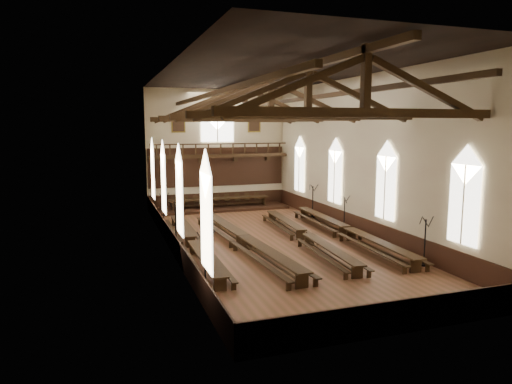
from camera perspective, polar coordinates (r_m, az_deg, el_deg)
ground at (r=27.69m, az=1.81°, el=-6.21°), size 26.00×26.00×0.00m
room_walls at (r=26.82m, az=1.87°, el=7.28°), size 26.00×26.00×26.00m
wainscot_band at (r=27.55m, az=1.82°, el=-5.00°), size 12.00×26.00×1.20m
side_windows at (r=27.00m, az=1.85°, el=1.50°), size 11.85×19.80×4.50m
end_window at (r=39.15m, az=-4.86°, el=8.67°), size 2.80×0.12×3.80m
minstrels_gallery at (r=39.04m, az=-4.72°, el=3.80°), size 11.80×1.24×3.70m
portraits at (r=39.15m, az=-4.86°, el=8.49°), size 7.75×0.09×1.45m
roof_trusses at (r=26.85m, az=1.89°, el=11.03°), size 11.70×25.70×2.80m
refectory_row_a at (r=25.83m, az=-7.95°, el=-6.17°), size 1.54×14.02×0.71m
refectory_row_b at (r=26.05m, az=-1.57°, el=-5.84°), size 2.04×14.82×0.79m
refectory_row_c at (r=27.41m, az=6.17°, el=-5.31°), size 1.86×14.02×0.70m
refectory_row_d at (r=28.79m, az=11.36°, el=-4.68°), size 1.82×14.53×0.76m
dais at (r=38.24m, az=-4.59°, el=-2.05°), size 11.40×2.95×0.20m
high_table at (r=38.11m, az=-4.60°, el=-0.91°), size 8.43×0.99×0.79m
high_chairs at (r=38.92m, az=-4.89°, el=-0.96°), size 7.62×0.43×0.94m
candelabrum_left_near at (r=19.44m, az=-6.35°, el=-10.10°), size 0.80×0.77×2.65m
candelabrum_left_mid at (r=26.85m, az=-9.97°, el=-5.00°), size 0.82×0.76×2.69m
candelabrum_left_far at (r=32.08m, az=-11.45°, el=-3.04°), size 0.70×0.71×2.39m
candelabrum_right_near at (r=24.30m, az=20.30°, el=-6.93°), size 0.72×0.76×2.50m
candelabrum_right_mid at (r=30.68m, az=10.95°, el=-3.54°), size 0.68×0.73×2.38m
candelabrum_right_far at (r=34.81m, az=7.08°, el=-1.96°), size 0.69×0.79×2.57m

